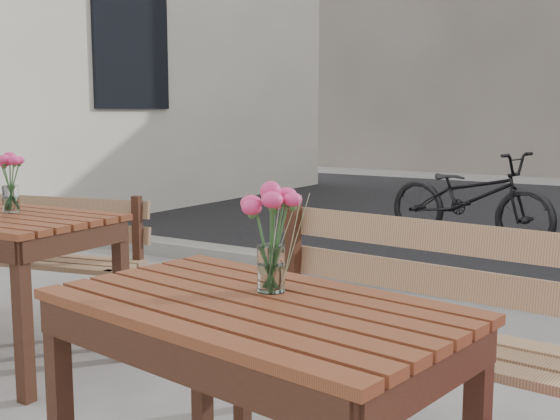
# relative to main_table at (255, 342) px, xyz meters

# --- Properties ---
(main_table) EXTENTS (1.28, 0.85, 0.74)m
(main_table) POSITION_rel_main_table_xyz_m (0.00, 0.00, 0.00)
(main_table) COLOR brown
(main_table) RESTS_ON ground
(main_bench) EXTENTS (1.52, 0.56, 0.92)m
(main_bench) POSITION_rel_main_table_xyz_m (0.23, 0.78, -0.06)
(main_bench) COLOR #8B6248
(main_bench) RESTS_ON ground
(main_vase) EXTENTS (0.18, 0.18, 0.33)m
(main_vase) POSITION_rel_main_table_xyz_m (-0.02, 0.11, 0.33)
(main_vase) COLOR white
(main_vase) RESTS_ON main_table
(second_bench) EXTENTS (1.37, 0.67, 0.82)m
(second_bench) POSITION_rel_main_table_xyz_m (-2.27, 1.07, -0.12)
(second_bench) COLOR #8B6248
(second_bench) RESTS_ON ground
(second_vase) EXTENTS (0.12, 0.12, 0.27)m
(second_vase) POSITION_rel_main_table_xyz_m (-1.96, 0.65, 0.30)
(second_vase) COLOR white
(second_vase) RESTS_ON second_table
(bicycle) EXTENTS (1.80, 0.91, 0.90)m
(bicycle) POSITION_rel_main_table_xyz_m (-0.97, 5.01, -0.16)
(bicycle) COLOR black
(bicycle) RESTS_ON ground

